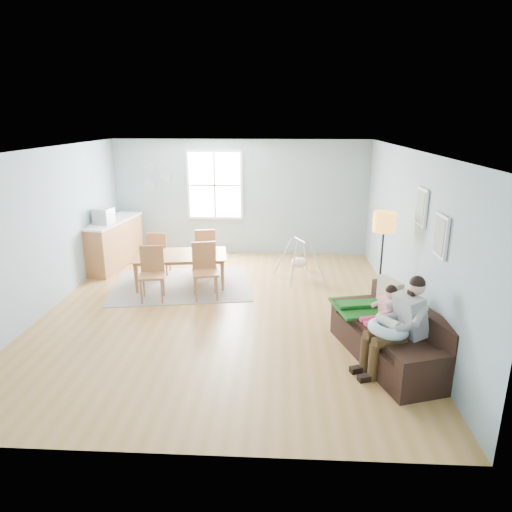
# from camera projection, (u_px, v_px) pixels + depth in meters

# --- Properties ---
(room) EXTENTS (8.40, 9.40, 3.90)m
(room) POSITION_uv_depth(u_px,v_px,m) (221.00, 168.00, 7.12)
(room) COLOR #A37839
(window) EXTENTS (1.32, 0.08, 1.62)m
(window) POSITION_uv_depth(u_px,v_px,m) (215.00, 185.00, 10.69)
(window) COLOR white
(window) RESTS_ON room
(pictures) EXTENTS (0.05, 1.34, 0.74)m
(pictures) POSITION_uv_depth(u_px,v_px,m) (430.00, 220.00, 6.14)
(pictures) COLOR white
(pictures) RESTS_ON room
(wall_plates) EXTENTS (0.67, 0.02, 0.66)m
(wall_plates) POSITION_uv_depth(u_px,v_px,m) (155.00, 177.00, 10.71)
(wall_plates) COLOR #889BA3
(wall_plates) RESTS_ON room
(sofa) EXTENTS (1.41, 2.14, 0.80)m
(sofa) POSITION_uv_depth(u_px,v_px,m) (393.00, 340.00, 6.19)
(sofa) COLOR black
(sofa) RESTS_ON room
(green_throw) EXTENTS (1.06, 0.97, 0.04)m
(green_throw) POSITION_uv_depth(u_px,v_px,m) (366.00, 307.00, 6.71)
(green_throw) COLOR #166017
(green_throw) RESTS_ON sofa
(beige_pillow) EXTENTS (0.29, 0.48, 0.47)m
(beige_pillow) POSITION_uv_depth(u_px,v_px,m) (390.00, 295.00, 6.59)
(beige_pillow) COLOR tan
(beige_pillow) RESTS_ON sofa
(father) EXTENTS (0.97, 0.65, 1.29)m
(father) POSITION_uv_depth(u_px,v_px,m) (399.00, 323.00, 5.78)
(father) COLOR #98989B
(father) RESTS_ON sofa
(nursing_pillow) EXTENTS (0.68, 0.67, 0.21)m
(nursing_pillow) POSITION_uv_depth(u_px,v_px,m) (388.00, 329.00, 5.76)
(nursing_pillow) COLOR silver
(nursing_pillow) RESTS_ON father
(infant) EXTENTS (0.27, 0.35, 0.14)m
(infant) POSITION_uv_depth(u_px,v_px,m) (387.00, 322.00, 5.77)
(infant) COLOR silver
(infant) RESTS_ON nursing_pillow
(toddler) EXTENTS (0.55, 0.37, 0.81)m
(toddler) POSITION_uv_depth(u_px,v_px,m) (384.00, 308.00, 6.23)
(toddler) COLOR white
(toddler) RESTS_ON sofa
(floor_lamp) EXTENTS (0.36, 0.36, 1.77)m
(floor_lamp) POSITION_uv_depth(u_px,v_px,m) (384.00, 231.00, 7.18)
(floor_lamp) COLOR black
(floor_lamp) RESTS_ON room
(storage_cube) EXTENTS (0.45, 0.41, 0.48)m
(storage_cube) POSITION_uv_depth(u_px,v_px,m) (413.00, 354.00, 5.92)
(storage_cube) COLOR silver
(storage_cube) RESTS_ON room
(rug) EXTENTS (2.94, 2.41, 0.01)m
(rug) POSITION_uv_depth(u_px,v_px,m) (182.00, 285.00, 9.01)
(rug) COLOR gray
(rug) RESTS_ON room
(dining_table) EXTENTS (1.90, 1.24, 0.63)m
(dining_table) POSITION_uv_depth(u_px,v_px,m) (181.00, 270.00, 8.92)
(dining_table) COLOR brown
(dining_table) RESTS_ON rug
(chair_sw) EXTENTS (0.51, 0.51, 0.98)m
(chair_sw) POSITION_uv_depth(u_px,v_px,m) (152.00, 270.00, 8.18)
(chair_sw) COLOR olive
(chair_sw) RESTS_ON rug
(chair_se) EXTENTS (0.56, 0.56, 1.02)m
(chair_se) POSITION_uv_depth(u_px,v_px,m) (205.00, 266.00, 8.27)
(chair_se) COLOR olive
(chair_se) RESTS_ON rug
(chair_nw) EXTENTS (0.44, 0.44, 0.94)m
(chair_nw) POSITION_uv_depth(u_px,v_px,m) (158.00, 251.00, 9.43)
(chair_nw) COLOR olive
(chair_nw) RESTS_ON rug
(chair_ne) EXTENTS (0.53, 0.53, 0.98)m
(chair_ne) POSITION_uv_depth(u_px,v_px,m) (205.00, 248.00, 9.51)
(chair_ne) COLOR olive
(chair_ne) RESTS_ON rug
(counter) EXTENTS (0.80, 1.92, 1.04)m
(counter) POSITION_uv_depth(u_px,v_px,m) (114.00, 243.00, 10.02)
(counter) COLOR brown
(counter) RESTS_ON room
(monitor) EXTENTS (0.41, 0.40, 0.33)m
(monitor) POSITION_uv_depth(u_px,v_px,m) (104.00, 216.00, 9.49)
(monitor) COLOR #AFAFB4
(monitor) RESTS_ON counter
(baby_swing) EXTENTS (1.09, 1.09, 0.83)m
(baby_swing) POSITION_uv_depth(u_px,v_px,m) (299.00, 261.00, 9.24)
(baby_swing) COLOR #AFAFB4
(baby_swing) RESTS_ON room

